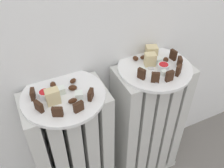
% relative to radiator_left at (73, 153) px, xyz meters
% --- Properties ---
extents(radiator_left, '(0.30, 0.17, 0.62)m').
position_rel_radiator_left_xyz_m(radiator_left, '(0.00, 0.00, 0.00)').
color(radiator_left, silver).
rests_on(radiator_left, ground_plane).
extents(radiator_right, '(0.30, 0.17, 0.62)m').
position_rel_radiator_left_xyz_m(radiator_right, '(0.35, 0.00, 0.00)').
color(radiator_right, silver).
rests_on(radiator_right, ground_plane).
extents(plate_left, '(0.27, 0.27, 0.01)m').
position_rel_radiator_left_xyz_m(plate_left, '(-0.00, 0.00, 0.32)').
color(plate_left, white).
rests_on(plate_left, radiator_left).
extents(plate_right, '(0.27, 0.27, 0.01)m').
position_rel_radiator_left_xyz_m(plate_right, '(0.35, 0.00, 0.32)').
color(plate_right, white).
rests_on(plate_right, radiator_right).
extents(dark_cake_slice_left_0, '(0.02, 0.03, 0.03)m').
position_rel_radiator_left_xyz_m(dark_cake_slice_left_0, '(-0.09, 0.02, 0.34)').
color(dark_cake_slice_left_0, '#382114').
rests_on(dark_cake_slice_left_0, plate_left).
extents(dark_cake_slice_left_1, '(0.02, 0.03, 0.03)m').
position_rel_radiator_left_xyz_m(dark_cake_slice_left_1, '(-0.08, -0.04, 0.34)').
color(dark_cake_slice_left_1, '#382114').
rests_on(dark_cake_slice_left_1, plate_left).
extents(dark_cake_slice_left_2, '(0.03, 0.02, 0.03)m').
position_rel_radiator_left_xyz_m(dark_cake_slice_left_2, '(-0.04, -0.08, 0.34)').
color(dark_cake_slice_left_2, '#382114').
rests_on(dark_cake_slice_left_2, plate_left).
extents(dark_cake_slice_left_3, '(0.03, 0.02, 0.03)m').
position_rel_radiator_left_xyz_m(dark_cake_slice_left_3, '(0.02, -0.09, 0.34)').
color(dark_cake_slice_left_3, '#382114').
rests_on(dark_cake_slice_left_3, plate_left).
extents(dark_cake_slice_left_4, '(0.03, 0.03, 0.03)m').
position_rel_radiator_left_xyz_m(dark_cake_slice_left_4, '(0.07, -0.06, 0.34)').
color(dark_cake_slice_left_4, '#382114').
rests_on(dark_cake_slice_left_4, plate_left).
extents(marble_cake_slice_left_0, '(0.04, 0.03, 0.05)m').
position_rel_radiator_left_xyz_m(marble_cake_slice_left_0, '(-0.04, -0.02, 0.35)').
color(marble_cake_slice_left_0, beige).
rests_on(marble_cake_slice_left_0, plate_left).
extents(turkish_delight_left_0, '(0.03, 0.03, 0.02)m').
position_rel_radiator_left_xyz_m(turkish_delight_left_0, '(0.04, -0.04, 0.34)').
color(turkish_delight_left_0, white).
rests_on(turkish_delight_left_0, plate_left).
extents(turkish_delight_left_1, '(0.03, 0.03, 0.02)m').
position_rel_radiator_left_xyz_m(turkish_delight_left_1, '(-0.03, 0.02, 0.34)').
color(turkish_delight_left_1, white).
rests_on(turkish_delight_left_1, plate_left).
extents(turkish_delight_left_2, '(0.02, 0.02, 0.02)m').
position_rel_radiator_left_xyz_m(turkish_delight_left_2, '(-0.00, 0.01, 0.34)').
color(turkish_delight_left_2, white).
rests_on(turkish_delight_left_2, plate_left).
extents(medjool_date_left_0, '(0.03, 0.02, 0.02)m').
position_rel_radiator_left_xyz_m(medjool_date_left_0, '(0.02, -0.05, 0.34)').
color(medjool_date_left_0, '#3D1E0F').
rests_on(medjool_date_left_0, plate_left).
extents(medjool_date_left_1, '(0.03, 0.03, 0.02)m').
position_rel_radiator_left_xyz_m(medjool_date_left_1, '(0.04, 0.01, 0.34)').
color(medjool_date_left_1, '#3D1E0F').
rests_on(medjool_date_left_1, plate_left).
extents(medjool_date_left_2, '(0.03, 0.03, 0.01)m').
position_rel_radiator_left_xyz_m(medjool_date_left_2, '(0.05, 0.04, 0.33)').
color(medjool_date_left_2, '#3D1E0F').
rests_on(medjool_date_left_2, plate_left).
extents(medjool_date_left_3, '(0.02, 0.03, 0.02)m').
position_rel_radiator_left_xyz_m(medjool_date_left_3, '(-0.02, 0.05, 0.34)').
color(medjool_date_left_3, '#3D1E0F').
rests_on(medjool_date_left_3, plate_left).
extents(jam_bowl_left, '(0.04, 0.04, 0.03)m').
position_rel_radiator_left_xyz_m(jam_bowl_left, '(-0.06, 0.01, 0.34)').
color(jam_bowl_left, white).
rests_on(jam_bowl_left, plate_left).
extents(dark_cake_slice_right_0, '(0.02, 0.03, 0.04)m').
position_rel_radiator_left_xyz_m(dark_cake_slice_right_0, '(0.27, -0.04, 0.35)').
color(dark_cake_slice_right_0, '#382114').
rests_on(dark_cake_slice_right_0, plate_right).
extents(dark_cake_slice_right_1, '(0.03, 0.02, 0.04)m').
position_rel_radiator_left_xyz_m(dark_cake_slice_right_1, '(0.30, -0.07, 0.35)').
color(dark_cake_slice_right_1, '#382114').
rests_on(dark_cake_slice_right_1, plate_right).
extents(dark_cake_slice_right_2, '(0.03, 0.01, 0.04)m').
position_rel_radiator_left_xyz_m(dark_cake_slice_right_2, '(0.35, -0.09, 0.35)').
color(dark_cake_slice_right_2, '#382114').
rests_on(dark_cake_slice_right_2, plate_right).
extents(dark_cake_slice_right_3, '(0.03, 0.02, 0.04)m').
position_rel_radiator_left_xyz_m(dark_cake_slice_right_3, '(0.40, -0.07, 0.35)').
color(dark_cake_slice_right_3, '#382114').
rests_on(dark_cake_slice_right_3, plate_right).
extents(dark_cake_slice_right_4, '(0.02, 0.03, 0.04)m').
position_rel_radiator_left_xyz_m(dark_cake_slice_right_4, '(0.43, -0.04, 0.35)').
color(dark_cake_slice_right_4, '#382114').
rests_on(dark_cake_slice_right_4, plate_right).
extents(dark_cake_slice_right_5, '(0.02, 0.03, 0.04)m').
position_rel_radiator_left_xyz_m(dark_cake_slice_right_5, '(0.44, 0.01, 0.35)').
color(dark_cake_slice_right_5, '#382114').
rests_on(dark_cake_slice_right_5, plate_right).
extents(marble_cake_slice_right_0, '(0.05, 0.04, 0.05)m').
position_rel_radiator_left_xyz_m(marble_cake_slice_right_0, '(0.34, 0.02, 0.35)').
color(marble_cake_slice_right_0, beige).
rests_on(marble_cake_slice_right_0, plate_right).
extents(marble_cake_slice_right_1, '(0.05, 0.05, 0.04)m').
position_rel_radiator_left_xyz_m(marble_cake_slice_right_1, '(0.37, 0.06, 0.35)').
color(marble_cake_slice_right_1, beige).
rests_on(marble_cake_slice_right_1, plate_right).
extents(turkish_delight_right_0, '(0.02, 0.02, 0.02)m').
position_rel_radiator_left_xyz_m(turkish_delight_right_0, '(0.29, -0.01, 0.34)').
color(turkish_delight_right_0, white).
rests_on(turkish_delight_right_0, plate_right).
extents(turkish_delight_right_1, '(0.03, 0.03, 0.02)m').
position_rel_radiator_left_xyz_m(turkish_delight_right_1, '(0.37, 0.02, 0.34)').
color(turkish_delight_right_1, white).
rests_on(turkish_delight_right_1, plate_right).
extents(turkish_delight_right_2, '(0.02, 0.02, 0.02)m').
position_rel_radiator_left_xyz_m(turkish_delight_right_2, '(0.35, -0.05, 0.34)').
color(turkish_delight_right_2, white).
rests_on(turkish_delight_right_2, plate_right).
extents(medjool_date_right_0, '(0.03, 0.04, 0.02)m').
position_rel_radiator_left_xyz_m(medjool_date_right_0, '(0.40, 0.01, 0.34)').
color(medjool_date_right_0, '#3D1E0F').
rests_on(medjool_date_right_0, plate_right).
extents(medjool_date_right_1, '(0.02, 0.03, 0.02)m').
position_rel_radiator_left_xyz_m(medjool_date_right_1, '(0.30, 0.07, 0.34)').
color(medjool_date_right_1, '#3D1E0F').
rests_on(medjool_date_right_1, plate_right).
extents(medjool_date_right_2, '(0.03, 0.02, 0.02)m').
position_rel_radiator_left_xyz_m(medjool_date_right_2, '(0.34, 0.06, 0.34)').
color(medjool_date_right_2, '#3D1E0F').
rests_on(medjool_date_right_2, plate_right).
extents(jam_bowl_right, '(0.04, 0.04, 0.02)m').
position_rel_radiator_left_xyz_m(jam_bowl_right, '(0.36, -0.03, 0.34)').
color(jam_bowl_right, white).
rests_on(jam_bowl_right, plate_right).
extents(fork, '(0.05, 0.10, 0.00)m').
position_rel_radiator_left_xyz_m(fork, '(0.32, -0.03, 0.33)').
color(fork, silver).
rests_on(fork, plate_right).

